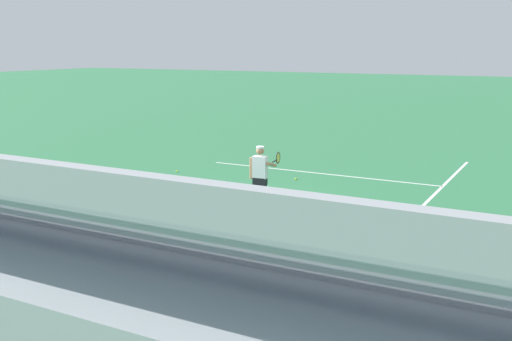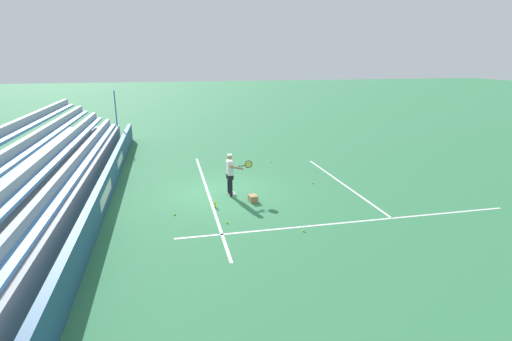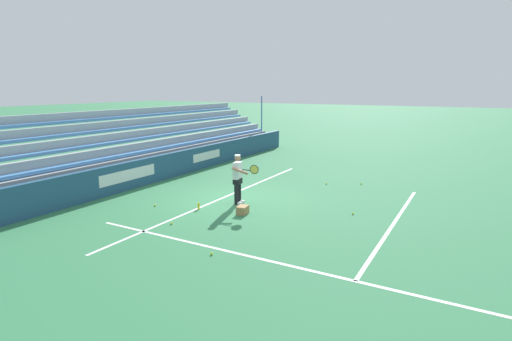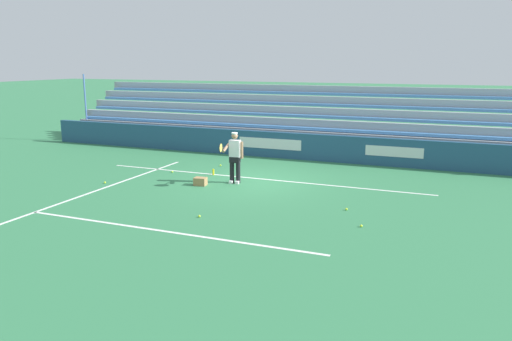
# 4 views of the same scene
# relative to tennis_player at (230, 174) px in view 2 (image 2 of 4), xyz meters

# --- Properties ---
(ground_plane) EXTENTS (160.00, 160.00, 0.00)m
(ground_plane) POSITION_rel_tennis_player_xyz_m (-0.47, -0.38, -0.89)
(ground_plane) COLOR #337A4C
(court_baseline_white) EXTENTS (12.00, 0.10, 0.01)m
(court_baseline_white) POSITION_rel_tennis_player_xyz_m (-0.47, -0.88, -0.89)
(court_baseline_white) COLOR white
(court_baseline_white) RESTS_ON ground
(court_sideline_white) EXTENTS (0.10, 12.00, 0.01)m
(court_sideline_white) POSITION_rel_tennis_player_xyz_m (3.64, 3.62, -0.89)
(court_sideline_white) COLOR white
(court_sideline_white) RESTS_ON ground
(court_service_line_white) EXTENTS (8.22, 0.10, 0.01)m
(court_service_line_white) POSITION_rel_tennis_player_xyz_m (-0.47, 5.12, -0.89)
(court_service_line_white) COLOR white
(court_service_line_white) RESTS_ON ground
(back_wall_sponsor_board) EXTENTS (24.76, 0.25, 1.10)m
(back_wall_sponsor_board) POSITION_rel_tennis_player_xyz_m (-0.47, -4.84, -0.34)
(back_wall_sponsor_board) COLOR navy
(back_wall_sponsor_board) RESTS_ON ground
(bleacher_stand) EXTENTS (23.52, 3.20, 3.40)m
(bleacher_stand) POSITION_rel_tennis_player_xyz_m (-0.47, -7.07, -0.13)
(bleacher_stand) COLOR #9EA3A8
(bleacher_stand) RESTS_ON ground
(tennis_player) EXTENTS (0.59, 1.03, 1.71)m
(tennis_player) POSITION_rel_tennis_player_xyz_m (0.00, 0.00, 0.00)
(tennis_player) COLOR black
(tennis_player) RESTS_ON ground
(ball_box_cardboard) EXTENTS (0.43, 0.35, 0.26)m
(ball_box_cardboard) POSITION_rel_tennis_player_xyz_m (0.92, 0.73, -0.76)
(ball_box_cardboard) COLOR #A87F51
(ball_box_cardboard) RESTS_ON ground
(tennis_ball_far_left) EXTENTS (0.07, 0.07, 0.07)m
(tennis_ball_far_left) POSITION_rel_tennis_player_xyz_m (-4.83, 3.00, -0.86)
(tennis_ball_far_left) COLOR #CCE533
(tennis_ball_far_left) RESTS_ON ground
(tennis_ball_midcourt) EXTENTS (0.07, 0.07, 0.07)m
(tennis_ball_midcourt) POSITION_rel_tennis_player_xyz_m (4.02, 1.73, -0.86)
(tennis_ball_midcourt) COLOR #CCE533
(tennis_ball_midcourt) RESTS_ON ground
(tennis_ball_by_box) EXTENTS (0.07, 0.07, 0.07)m
(tennis_ball_by_box) POSITION_rel_tennis_player_xyz_m (-4.19, 1.72, -0.86)
(tennis_ball_by_box) COLOR #CCE533
(tennis_ball_by_box) RESTS_ON ground
(tennis_ball_stray_back) EXTENTS (0.07, 0.07, 0.07)m
(tennis_ball_stray_back) POSITION_rel_tennis_player_xyz_m (2.81, -0.58, -0.86)
(tennis_ball_stray_back) COLOR #CCE533
(tennis_ball_stray_back) RESTS_ON ground
(tennis_ball_far_right) EXTENTS (0.07, 0.07, 0.07)m
(tennis_ball_far_right) POSITION_rel_tennis_player_xyz_m (-0.73, 3.82, -0.86)
(tennis_ball_far_right) COLOR #CCE533
(tennis_ball_far_right) RESTS_ON ground
(tennis_ball_near_player) EXTENTS (0.07, 0.07, 0.07)m
(tennis_ball_near_player) POSITION_rel_tennis_player_xyz_m (1.67, -2.30, -0.86)
(tennis_ball_near_player) COLOR #CCE533
(tennis_ball_near_player) RESTS_ON ground
(water_bottle) EXTENTS (0.07, 0.07, 0.22)m
(water_bottle) POSITION_rel_tennis_player_xyz_m (1.22, -0.80, -0.78)
(water_bottle) COLOR yellow
(water_bottle) RESTS_ON ground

